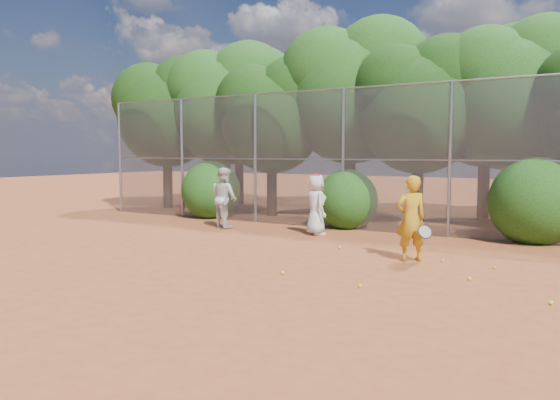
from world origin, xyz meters
The scene contains 24 objects.
ground centered at (0.00, 0.00, 0.00)m, with size 80.00×80.00×0.00m, color #964622.
fence_back centered at (-0.12, 6.00, 2.05)m, with size 20.05×0.09×4.03m.
tree_0 centered at (-9.44, 8.04, 3.93)m, with size 4.38×3.81×6.00m.
tree_1 centered at (-6.94, 8.54, 4.16)m, with size 4.64×4.03×6.35m.
tree_2 centered at (-4.45, 7.83, 3.58)m, with size 3.99×3.47×5.47m.
tree_3 centered at (-1.94, 8.84, 4.40)m, with size 4.89×4.26×6.70m.
tree_4 centered at (0.55, 8.24, 3.76)m, with size 4.19×3.64×5.73m.
tree_5 centered at (3.06, 9.04, 4.05)m, with size 4.51×3.92×6.17m.
tree_9 centered at (-7.94, 10.84, 4.34)m, with size 4.83×4.20×6.62m.
tree_10 centered at (-2.93, 11.05, 4.63)m, with size 5.15×4.48×7.06m.
tree_11 centered at (2.06, 10.64, 4.16)m, with size 4.64×4.03×6.35m.
bush_0 centered at (-6.00, 6.30, 1.00)m, with size 2.00×2.00×2.00m, color #194511.
bush_1 centered at (-1.00, 6.30, 0.90)m, with size 1.80×1.80×1.80m, color #194511.
bush_2 centered at (4.00, 6.30, 1.10)m, with size 2.20×2.20×2.20m, color #194511.
player_yellow centered at (2.11, 2.46, 0.87)m, with size 0.89×0.73×1.74m.
player_teen centered at (-1.15, 4.62, 0.82)m, with size 0.93×0.91×1.64m.
player_white centered at (-4.11, 4.50, 0.88)m, with size 1.04×0.93×1.76m.
ball_0 centered at (3.52, 1.29, 0.03)m, with size 0.07×0.07×0.07m, color yellow.
ball_1 centered at (3.73, 2.47, 0.03)m, with size 0.07×0.07×0.07m, color yellow.
ball_2 centered at (2.11, -0.15, 0.03)m, with size 0.07×0.07×0.07m, color yellow.
ball_3 centered at (4.86, 0.34, 0.03)m, with size 0.07×0.07×0.07m, color yellow.
ball_4 centered at (0.53, 0.04, 0.03)m, with size 0.07×0.07×0.07m, color yellow.
ball_5 centered at (2.72, 2.65, 0.03)m, with size 0.07×0.07×0.07m, color yellow.
ball_6 centered at (0.31, 2.97, 0.03)m, with size 0.07×0.07×0.07m, color yellow.
Camera 1 is at (5.46, -8.29, 2.20)m, focal length 35.00 mm.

